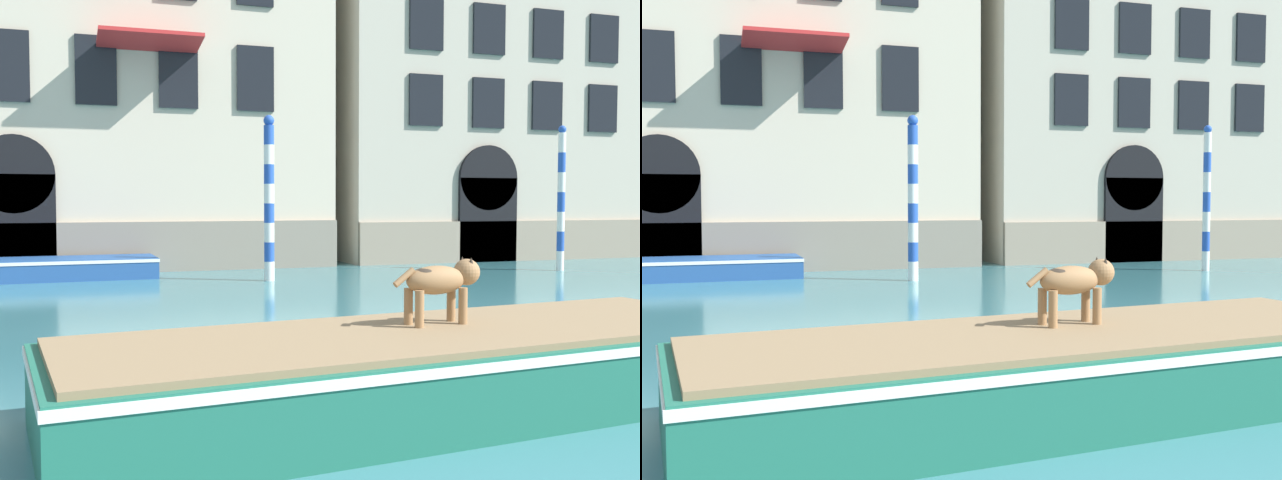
# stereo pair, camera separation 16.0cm
# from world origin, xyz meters

# --- Properties ---
(palazzo_right) EXTENTS (10.92, 6.13, 12.23)m
(palazzo_right) POSITION_xyz_m (12.64, 24.67, 6.10)
(palazzo_right) COLOR #BCB29E
(palazzo_right) RESTS_ON ground_plane
(boat_foreground) EXTENTS (7.24, 2.88, 0.76)m
(boat_foreground) POSITION_xyz_m (2.10, 7.14, 0.40)
(boat_foreground) COLOR #1E6651
(boat_foreground) RESTS_ON ground_plane
(dog_on_deck) EXTENTS (0.97, 0.35, 0.65)m
(dog_on_deck) POSITION_xyz_m (2.32, 7.38, 1.18)
(dog_on_deck) COLOR #997047
(dog_on_deck) RESTS_ON boat_foreground
(boat_moored_near_palazzo) EXTENTS (5.46, 1.84, 0.52)m
(boat_moored_near_palazzo) POSITION_xyz_m (-1.65, 20.54, 0.28)
(boat_moored_near_palazzo) COLOR #234C8C
(boat_moored_near_palazzo) RESTS_ON ground_plane
(mooring_pole_0) EXTENTS (0.26, 0.26, 4.01)m
(mooring_pole_0) POSITION_xyz_m (3.54, 18.45, 2.02)
(mooring_pole_0) COLOR white
(mooring_pole_0) RESTS_ON ground_plane
(mooring_pole_3) EXTENTS (0.21, 0.21, 4.02)m
(mooring_pole_3) POSITION_xyz_m (11.90, 18.39, 2.03)
(mooring_pole_3) COLOR white
(mooring_pole_3) RESTS_ON ground_plane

